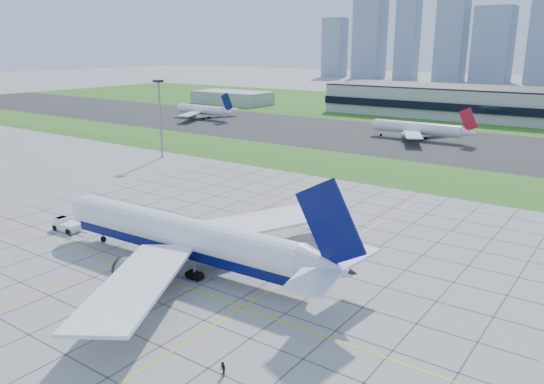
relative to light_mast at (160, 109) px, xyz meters
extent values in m
plane|color=#9B9B96|center=(70.00, -65.00, -16.18)|extent=(1400.00, 1400.00, 0.00)
cube|color=#2D5F1B|center=(70.00, 25.00, -16.16)|extent=(700.00, 35.00, 0.04)
cube|color=#383838|center=(70.00, 80.00, -16.15)|extent=(700.00, 75.00, 0.04)
cube|color=#2D5F1B|center=(70.00, 190.00, -16.16)|extent=(700.00, 145.00, 0.04)
cube|color=#474744|center=(22.00, -55.00, -16.17)|extent=(0.18, 130.00, 0.02)
cube|color=#474744|center=(30.00, -55.00, -16.17)|extent=(0.18, 130.00, 0.02)
cube|color=#474744|center=(38.00, -55.00, -16.17)|extent=(0.18, 130.00, 0.02)
cube|color=#474744|center=(46.00, -55.00, -16.17)|extent=(0.18, 130.00, 0.02)
cube|color=#474744|center=(54.00, -55.00, -16.17)|extent=(0.18, 130.00, 0.02)
cube|color=#474744|center=(62.00, -55.00, -16.17)|extent=(0.18, 130.00, 0.02)
cube|color=#474744|center=(70.00, -55.00, -16.17)|extent=(0.18, 130.00, 0.02)
cube|color=#474744|center=(78.00, -55.00, -16.17)|extent=(0.18, 130.00, 0.02)
cube|color=#474744|center=(86.00, -55.00, -16.17)|extent=(0.18, 130.00, 0.02)
cube|color=#474744|center=(94.00, -55.00, -16.17)|extent=(0.18, 130.00, 0.02)
cube|color=#474744|center=(102.00, -55.00, -16.17)|extent=(0.18, 130.00, 0.02)
cube|color=#474744|center=(110.00, -55.00, -16.17)|extent=(0.18, 130.00, 0.02)
cube|color=#474744|center=(118.00, -55.00, -16.17)|extent=(0.18, 130.00, 0.02)
cube|color=#474744|center=(70.00, -89.00, -16.17)|extent=(110.00, 0.18, 0.02)
cube|color=#474744|center=(70.00, -81.00, -16.17)|extent=(110.00, 0.18, 0.02)
cube|color=#474744|center=(70.00, -73.00, -16.17)|extent=(110.00, 0.18, 0.02)
cube|color=#474744|center=(70.00, -65.00, -16.17)|extent=(110.00, 0.18, 0.02)
cube|color=#474744|center=(70.00, -57.00, -16.17)|extent=(110.00, 0.18, 0.02)
cube|color=#474744|center=(70.00, -49.00, -16.17)|extent=(110.00, 0.18, 0.02)
cube|color=#474744|center=(70.00, -41.00, -16.17)|extent=(110.00, 0.18, 0.02)
cube|color=#474744|center=(70.00, -33.00, -16.17)|extent=(110.00, 0.18, 0.02)
cube|color=#474744|center=(70.00, -25.00, -16.17)|extent=(110.00, 0.18, 0.02)
cube|color=#474744|center=(70.00, -17.00, -16.17)|extent=(110.00, 0.18, 0.02)
cube|color=#474744|center=(70.00, -9.00, -16.17)|extent=(110.00, 0.18, 0.02)
cube|color=#474744|center=(70.00, -1.00, -16.17)|extent=(110.00, 0.18, 0.02)
cube|color=yellow|center=(70.00, -67.00, -16.16)|extent=(120.00, 0.25, 0.03)
cube|color=yellow|center=(60.00, -45.00, -16.16)|extent=(0.25, 100.00, 0.03)
cube|color=yellow|center=(88.00, -45.00, -16.16)|extent=(0.25, 100.00, 0.03)
cube|color=#B7B7B2|center=(-90.00, 145.00, -12.18)|extent=(50.00, 25.00, 8.00)
cylinder|color=gray|center=(0.00, 0.00, -3.68)|extent=(0.70, 0.70, 25.00)
cube|color=black|center=(0.00, 0.00, 9.02)|extent=(2.50, 2.50, 0.80)
cube|color=#8799B1|center=(-188.00, 455.00, 17.82)|extent=(24.00, 21.60, 68.00)
cube|color=#8799B1|center=(-143.00, 455.00, 54.82)|extent=(31.00, 27.90, 142.00)
cube|color=#8799B1|center=(-98.00, 455.00, 31.32)|extent=(22.00, 19.80, 95.00)
cube|color=#8799B1|center=(-50.00, 455.00, 63.82)|extent=(28.00, 25.20, 160.00)
cube|color=#8799B1|center=(-8.00, 455.00, 20.82)|extent=(35.00, 31.50, 74.00)
cylinder|color=white|center=(70.56, -61.02, -10.51)|extent=(46.80, 7.97, 6.08)
cube|color=#070D4C|center=(70.56, -61.02, -12.43)|extent=(46.79, 7.56, 1.62)
ellipsoid|color=white|center=(47.28, -61.96, -10.51)|extent=(9.96, 6.47, 6.08)
cube|color=black|center=(45.06, -62.06, -10.00)|extent=(2.36, 3.33, 0.61)
cone|color=white|center=(97.38, -59.92, -10.21)|extent=(8.33, 6.10, 5.77)
cube|color=#070D4C|center=(97.88, -59.90, -3.42)|extent=(11.06, 0.96, 12.93)
cube|color=white|center=(75.97, -44.58, -11.52)|extent=(19.75, 29.64, 0.98)
cube|color=white|center=(77.29, -76.96, -11.52)|extent=(21.50, 29.30, 0.98)
cylinder|color=slate|center=(70.13, -50.39, -13.55)|extent=(6.74, 4.11, 3.85)
cylinder|color=slate|center=(70.99, -71.64, -13.55)|extent=(6.74, 4.11, 3.85)
cylinder|color=gray|center=(49.81, -61.86, -14.86)|extent=(0.38, 0.38, 2.63)
cylinder|color=black|center=(49.81, -61.86, -15.62)|extent=(1.13, 0.55, 1.11)
cylinder|color=black|center=(75.49, -57.57, -15.52)|extent=(1.37, 1.27, 1.32)
cylinder|color=black|center=(75.75, -64.05, -15.52)|extent=(1.37, 1.27, 1.32)
cube|color=white|center=(38.49, -62.02, -15.25)|extent=(6.34, 3.15, 1.45)
cube|color=white|center=(36.84, -62.09, -14.21)|extent=(1.96, 2.36, 1.14)
cube|color=black|center=(36.84, -62.09, -14.00)|extent=(1.74, 2.14, 0.73)
cube|color=gray|center=(42.95, -61.84, -15.56)|extent=(3.12, 0.31, 0.19)
cylinder|color=black|center=(36.37, -60.76, -15.61)|extent=(1.16, 0.56, 1.14)
cylinder|color=black|center=(36.48, -63.45, -15.61)|extent=(1.16, 0.56, 1.14)
cylinder|color=black|center=(40.51, -60.59, -15.61)|extent=(1.16, 0.56, 1.14)
cylinder|color=black|center=(40.62, -63.28, -15.61)|extent=(1.16, 0.56, 1.14)
imported|color=black|center=(42.89, -64.31, -15.35)|extent=(0.48, 0.66, 1.67)
imported|color=black|center=(96.34, -81.08, -15.31)|extent=(1.06, 1.00, 1.74)
cylinder|color=white|center=(-56.18, 80.66, -11.68)|extent=(29.70, 4.80, 4.80)
cube|color=#071346|center=(-39.68, 80.66, -6.68)|extent=(7.46, 0.40, 9.15)
cube|color=white|center=(-54.11, 91.66, -12.48)|extent=(13.89, 20.66, 0.40)
cube|color=white|center=(-54.11, 69.66, -12.48)|extent=(13.89, 20.66, 0.40)
cylinder|color=black|center=(-53.70, 82.86, -15.68)|extent=(1.00, 1.00, 1.00)
cylinder|color=black|center=(-53.70, 78.46, -15.68)|extent=(1.00, 1.00, 1.00)
cylinder|color=white|center=(56.47, 84.16, -11.68)|extent=(34.81, 4.80, 4.80)
cube|color=red|center=(75.81, 84.16, -6.68)|extent=(7.46, 0.40, 9.15)
cube|color=white|center=(58.89, 95.16, -12.48)|extent=(13.89, 20.66, 0.40)
cube|color=white|center=(58.89, 73.16, -12.48)|extent=(13.89, 20.66, 0.40)
cylinder|color=black|center=(59.38, 86.36, -15.68)|extent=(1.00, 1.00, 1.00)
cylinder|color=black|center=(59.38, 81.96, -15.68)|extent=(1.00, 1.00, 1.00)
camera|label=1|loc=(131.41, -120.54, 20.05)|focal=35.00mm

